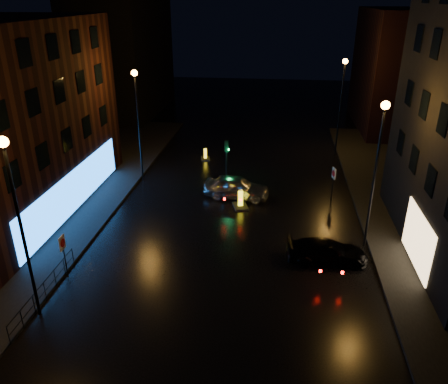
{
  "coord_description": "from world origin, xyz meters",
  "views": [
    {
      "loc": [
        2.46,
        -16.58,
        13.21
      ],
      "look_at": [
        -0.41,
        6.21,
        2.8
      ],
      "focal_mm": 35.0,
      "sensor_mm": 36.0,
      "label": 1
    }
  ],
  "objects_px": {
    "dark_sedan": "(327,251)",
    "road_sign_left": "(63,246)",
    "silver_hatchback": "(237,187)",
    "bollard_near": "(240,203)",
    "bollard_far": "(205,157)",
    "road_sign_right": "(334,176)",
    "traffic_signal": "(226,177)"
  },
  "relations": [
    {
      "from": "road_sign_left",
      "to": "road_sign_right",
      "type": "height_order",
      "value": "road_sign_right"
    },
    {
      "from": "bollard_far",
      "to": "road_sign_right",
      "type": "relative_size",
      "value": 0.51
    },
    {
      "from": "dark_sedan",
      "to": "traffic_signal",
      "type": "bearing_deg",
      "value": 31.1
    },
    {
      "from": "bollard_far",
      "to": "road_sign_left",
      "type": "height_order",
      "value": "road_sign_left"
    },
    {
      "from": "traffic_signal",
      "to": "silver_hatchback",
      "type": "distance_m",
      "value": 2.64
    },
    {
      "from": "traffic_signal",
      "to": "bollard_far",
      "type": "relative_size",
      "value": 2.83
    },
    {
      "from": "silver_hatchback",
      "to": "dark_sedan",
      "type": "height_order",
      "value": "silver_hatchback"
    },
    {
      "from": "bollard_far",
      "to": "silver_hatchback",
      "type": "bearing_deg",
      "value": -76.67
    },
    {
      "from": "dark_sedan",
      "to": "road_sign_left",
      "type": "distance_m",
      "value": 13.71
    },
    {
      "from": "bollard_near",
      "to": "bollard_far",
      "type": "xyz_separation_m",
      "value": [
        -3.92,
        9.08,
        -0.05
      ]
    },
    {
      "from": "traffic_signal",
      "to": "bollard_far",
      "type": "bearing_deg",
      "value": 115.84
    },
    {
      "from": "road_sign_right",
      "to": "dark_sedan",
      "type": "bearing_deg",
      "value": 67.12
    },
    {
      "from": "traffic_signal",
      "to": "road_sign_left",
      "type": "distance_m",
      "value": 14.65
    },
    {
      "from": "bollard_far",
      "to": "road_sign_left",
      "type": "xyz_separation_m",
      "value": [
        -4.21,
        -18.11,
        1.52
      ]
    },
    {
      "from": "bollard_near",
      "to": "silver_hatchback",
      "type": "bearing_deg",
      "value": 87.78
    },
    {
      "from": "traffic_signal",
      "to": "road_sign_right",
      "type": "bearing_deg",
      "value": -14.19
    },
    {
      "from": "bollard_far",
      "to": "road_sign_right",
      "type": "height_order",
      "value": "road_sign_right"
    },
    {
      "from": "bollard_near",
      "to": "dark_sedan",
      "type": "bearing_deg",
      "value": -66.84
    },
    {
      "from": "traffic_signal",
      "to": "silver_hatchback",
      "type": "bearing_deg",
      "value": -67.24
    },
    {
      "from": "silver_hatchback",
      "to": "road_sign_left",
      "type": "bearing_deg",
      "value": 150.22
    },
    {
      "from": "silver_hatchback",
      "to": "road_sign_left",
      "type": "xyz_separation_m",
      "value": [
        -7.71,
        -10.55,
        0.94
      ]
    },
    {
      "from": "bollard_near",
      "to": "road_sign_right",
      "type": "relative_size",
      "value": 0.65
    },
    {
      "from": "traffic_signal",
      "to": "dark_sedan",
      "type": "height_order",
      "value": "traffic_signal"
    },
    {
      "from": "road_sign_right",
      "to": "road_sign_left",
      "type": "bearing_deg",
      "value": 22.02
    },
    {
      "from": "bollard_far",
      "to": "road_sign_left",
      "type": "relative_size",
      "value": 0.53
    },
    {
      "from": "dark_sedan",
      "to": "silver_hatchback",
      "type": "bearing_deg",
      "value": 34.09
    },
    {
      "from": "silver_hatchback",
      "to": "dark_sedan",
      "type": "xyz_separation_m",
      "value": [
        5.63,
        -7.59,
        -0.16
      ]
    },
    {
      "from": "silver_hatchback",
      "to": "bollard_far",
      "type": "distance_m",
      "value": 8.35
    },
    {
      "from": "traffic_signal",
      "to": "dark_sedan",
      "type": "relative_size",
      "value": 0.8
    },
    {
      "from": "traffic_signal",
      "to": "road_sign_left",
      "type": "height_order",
      "value": "traffic_signal"
    },
    {
      "from": "dark_sedan",
      "to": "bollard_near",
      "type": "bearing_deg",
      "value": 38.19
    },
    {
      "from": "silver_hatchback",
      "to": "bollard_near",
      "type": "relative_size",
      "value": 2.99
    }
  ]
}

